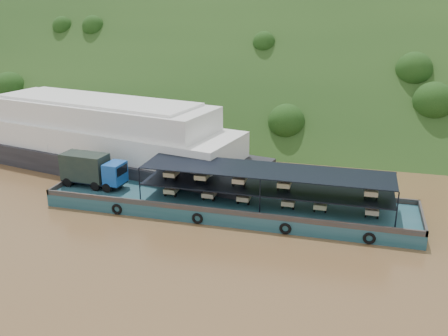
# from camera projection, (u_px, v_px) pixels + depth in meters

# --- Properties ---
(ground) EXTENTS (160.00, 160.00, 0.00)m
(ground) POSITION_uv_depth(u_px,v_px,m) (236.00, 211.00, 48.07)
(ground) COLOR brown
(ground) RESTS_ON ground
(hillside) EXTENTS (140.00, 39.60, 39.60)m
(hillside) POSITION_uv_depth(u_px,v_px,m) (289.00, 125.00, 80.95)
(hillside) COLOR #1A3613
(hillside) RESTS_ON ground
(cargo_barge) EXTENTS (35.00, 7.18, 4.57)m
(cargo_barge) POSITION_uv_depth(u_px,v_px,m) (216.00, 199.00, 47.90)
(cargo_barge) COLOR #154249
(cargo_barge) RESTS_ON ground
(passenger_ferry) EXTENTS (42.16, 18.24, 8.29)m
(passenger_ferry) POSITION_uv_depth(u_px,v_px,m) (101.00, 138.00, 59.73)
(passenger_ferry) COLOR black
(passenger_ferry) RESTS_ON ground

